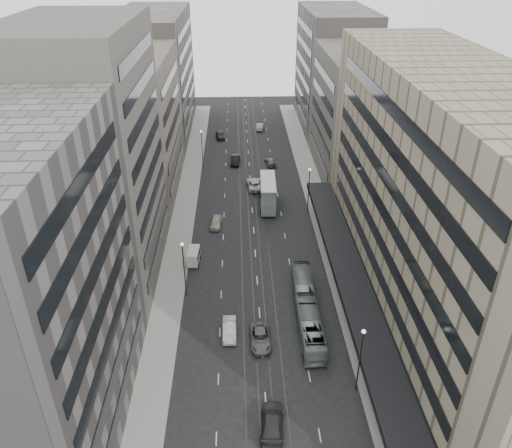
{
  "coord_description": "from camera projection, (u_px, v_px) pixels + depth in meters",
  "views": [
    {
      "loc": [
        -2.42,
        -42.01,
        41.69
      ],
      "look_at": [
        0.04,
        20.31,
        6.12
      ],
      "focal_mm": 35.0,
      "sensor_mm": 36.0,
      "label": 1
    }
  ],
  "objects": [
    {
      "name": "sedan_5",
      "position": [
        235.0,
        160.0,
        106.49
      ],
      "size": [
        2.01,
        5.17,
        1.68
      ],
      "primitive_type": "imported",
      "rotation": [
        0.0,
        0.0,
        -0.05
      ],
      "color": "black",
      "rests_on": "ground"
    },
    {
      "name": "sidewalk_right",
      "position": [
        318.0,
        205.0,
        90.13
      ],
      "size": [
        4.0,
        125.0,
        0.15
      ],
      "primitive_type": "cube",
      "color": "gray",
      "rests_on": "ground"
    },
    {
      "name": "panel_van",
      "position": [
        194.0,
        256.0,
        73.42
      ],
      "size": [
        1.94,
        3.63,
        2.23
      ],
      "rotation": [
        0.0,
        0.0,
        -0.07
      ],
      "color": "beige",
      "rests_on": "ground"
    },
    {
      "name": "sedan_4",
      "position": [
        216.0,
        222.0,
        83.18
      ],
      "size": [
        2.18,
        4.59,
        1.51
      ],
      "primitive_type": "imported",
      "rotation": [
        0.0,
        0.0,
        -0.09
      ],
      "color": "#B0A692",
      "rests_on": "ground"
    },
    {
      "name": "building_left_a",
      "position": [
        15.0,
        303.0,
        42.09
      ],
      "size": [
        15.0,
        28.0,
        30.0
      ],
      "primitive_type": "cube",
      "color": "slate",
      "rests_on": "ground"
    },
    {
      "name": "sedan_7",
      "position": [
        270.0,
        162.0,
        106.01
      ],
      "size": [
        2.48,
        4.87,
        1.35
      ],
      "primitive_type": "imported",
      "rotation": [
        0.0,
        0.0,
        3.27
      ],
      "color": "#58585A",
      "rests_on": "ground"
    },
    {
      "name": "building_right_far",
      "position": [
        333.0,
        70.0,
        122.18
      ],
      "size": [
        15.0,
        32.0,
        28.0
      ],
      "primitive_type": "cube",
      "color": "slate",
      "rests_on": "ground"
    },
    {
      "name": "sedan_2",
      "position": [
        260.0,
        338.0,
        59.02
      ],
      "size": [
        2.46,
        5.21,
        1.44
      ],
      "primitive_type": "imported",
      "rotation": [
        0.0,
        0.0,
        0.01
      ],
      "color": "#5D5C5F",
      "rests_on": "ground"
    },
    {
      "name": "ground",
      "position": [
        263.0,
        358.0,
        57.21
      ],
      "size": [
        220.0,
        220.0,
        0.0
      ],
      "primitive_type": "plane",
      "color": "black",
      "rests_on": "ground"
    },
    {
      "name": "building_right_mid",
      "position": [
        360.0,
        115.0,
        97.13
      ],
      "size": [
        15.0,
        28.0,
        24.0
      ],
      "primitive_type": "cube",
      "color": "#504B45",
      "rests_on": "ground"
    },
    {
      "name": "sedan_9",
      "position": [
        260.0,
        127.0,
        125.75
      ],
      "size": [
        2.21,
        4.88,
        1.55
      ],
      "primitive_type": "imported",
      "rotation": [
        0.0,
        0.0,
        3.02
      ],
      "color": "#9D9282",
      "rests_on": "ground"
    },
    {
      "name": "sedan_3",
      "position": [
        272.0,
        422.0,
        48.57
      ],
      "size": [
        2.86,
        5.86,
        1.64
      ],
      "primitive_type": "imported",
      "rotation": [
        0.0,
        0.0,
        3.04
      ],
      "color": "#262729",
      "rests_on": "ground"
    },
    {
      "name": "department_store",
      "position": [
        446.0,
        207.0,
        57.48
      ],
      "size": [
        19.2,
        60.0,
        30.0
      ],
      "color": "gray",
      "rests_on": "ground"
    },
    {
      "name": "sedan_8",
      "position": [
        220.0,
        135.0,
        120.23
      ],
      "size": [
        2.57,
        5.09,
        1.66
      ],
      "primitive_type": "imported",
      "rotation": [
        0.0,
        0.0,
        0.13
      ],
      "color": "#28282A",
      "rests_on": "ground"
    },
    {
      "name": "lamp_left_near",
      "position": [
        184.0,
        263.0,
        64.71
      ],
      "size": [
        0.44,
        0.44,
        8.32
      ],
      "color": "#262628",
      "rests_on": "ground"
    },
    {
      "name": "sedan_6",
      "position": [
        255.0,
        184.0,
        95.94
      ],
      "size": [
        3.28,
        6.32,
        1.7
      ],
      "primitive_type": "imported",
      "rotation": [
        0.0,
        0.0,
        3.22
      ],
      "color": "beige",
      "rests_on": "ground"
    },
    {
      "name": "lamp_right_far",
      "position": [
        309.0,
        185.0,
        85.34
      ],
      "size": [
        0.44,
        0.44,
        8.32
      ],
      "color": "#262628",
      "rests_on": "ground"
    },
    {
      "name": "bus_far",
      "position": [
        304.0,
        290.0,
        65.74
      ],
      "size": [
        2.86,
        10.79,
        2.98
      ],
      "primitive_type": "imported",
      "rotation": [
        0.0,
        0.0,
        3.11
      ],
      "color": "gray",
      "rests_on": "ground"
    },
    {
      "name": "sidewalk_left",
      "position": [
        185.0,
        207.0,
        89.31
      ],
      "size": [
        4.0,
        125.0,
        0.15
      ],
      "primitive_type": "cube",
      "color": "gray",
      "rests_on": "ground"
    },
    {
      "name": "building_left_c",
      "position": [
        132.0,
        126.0,
        90.2
      ],
      "size": [
        15.0,
        28.0,
        25.0
      ],
      "primitive_type": "cube",
      "color": "#706457",
      "rests_on": "ground"
    },
    {
      "name": "lamp_left_far",
      "position": [
        202.0,
        145.0,
        102.03
      ],
      "size": [
        0.44,
        0.44,
        8.32
      ],
      "color": "#262628",
      "rests_on": "ground"
    },
    {
      "name": "double_decker",
      "position": [
        268.0,
        193.0,
        88.3
      ],
      "size": [
        3.15,
        9.46,
        5.13
      ],
      "rotation": [
        0.0,
        0.0,
        -0.03
      ],
      "color": "slate",
      "rests_on": "ground"
    },
    {
      "name": "building_left_d",
      "position": [
        156.0,
        74.0,
        118.1
      ],
      "size": [
        15.0,
        38.0,
        28.0
      ],
      "primitive_type": "cube",
      "color": "slate",
      "rests_on": "ground"
    },
    {
      "name": "sedan_1",
      "position": [
        229.0,
        329.0,
        60.26
      ],
      "size": [
        1.64,
        4.6,
        1.51
      ],
      "primitive_type": "imported",
      "rotation": [
        0.0,
        0.0,
        0.01
      ],
      "color": "silver",
      "rests_on": "ground"
    },
    {
      "name": "bus_near",
      "position": [
        310.0,
        327.0,
        59.51
      ],
      "size": [
        2.6,
        10.89,
        3.03
      ],
      "primitive_type": "imported",
      "rotation": [
        0.0,
        0.0,
        3.14
      ],
      "color": "gray",
      "rests_on": "ground"
    },
    {
      "name": "building_left_b",
      "position": [
        90.0,
        159.0,
        64.54
      ],
      "size": [
        15.0,
        26.0,
        34.0
      ],
      "primitive_type": "cube",
      "color": "#504B45",
      "rests_on": "ground"
    },
    {
      "name": "lamp_right_near",
      "position": [
        361.0,
        353.0,
        50.62
      ],
      "size": [
        0.44,
        0.44,
        8.32
      ],
      "color": "#262628",
      "rests_on": "ground"
    }
  ]
}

